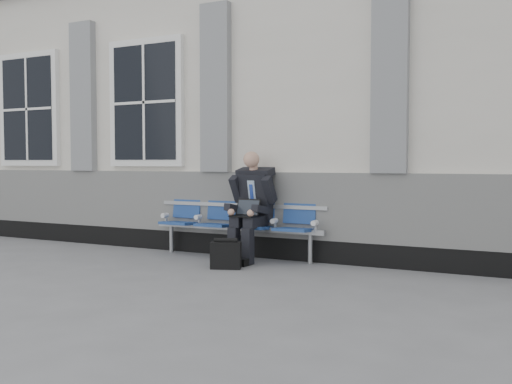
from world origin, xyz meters
The scene contains 5 objects.
ground centered at (0.00, 0.00, 0.00)m, with size 70.00×70.00×0.00m, color slate.
station_building centered at (-0.02, 3.47, 2.22)m, with size 14.40×4.40×4.49m.
bench centered at (2.01, 1.32, 0.55)m, with size 2.60×0.47×0.91m.
businessman centered at (2.31, 1.18, 0.79)m, with size 0.61×0.82×1.48m.
briefcase centered at (2.29, 0.51, 0.18)m, with size 0.41×0.28×0.39m.
Camera 1 is at (5.78, -5.68, 1.34)m, focal length 40.00 mm.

